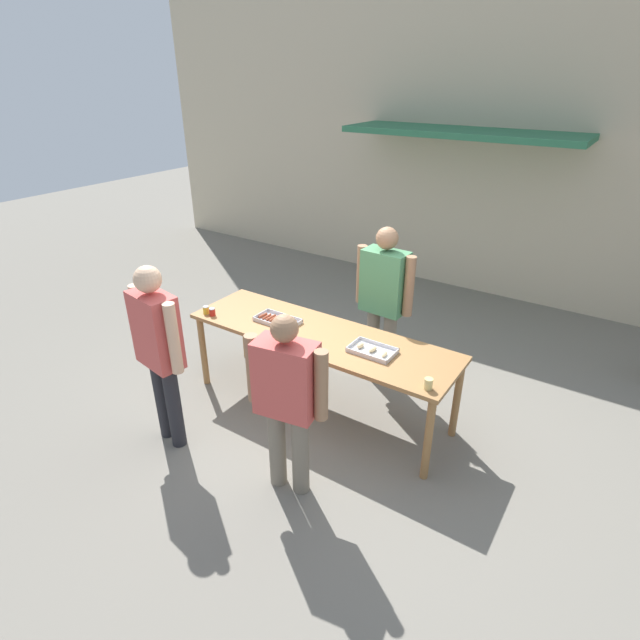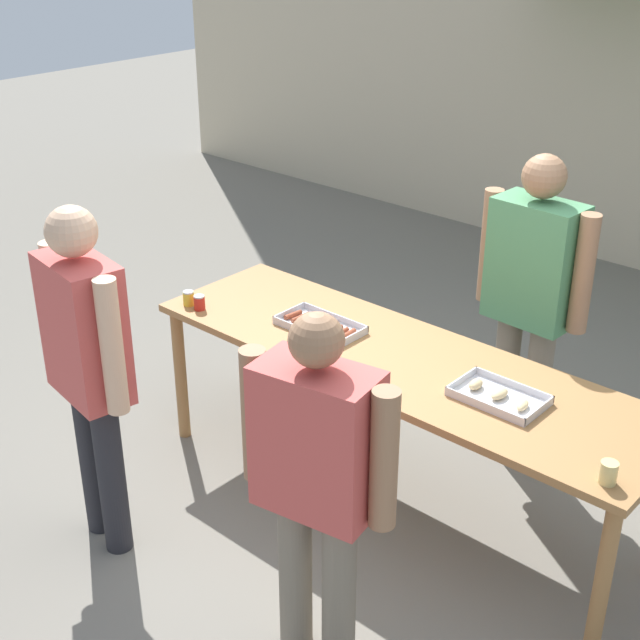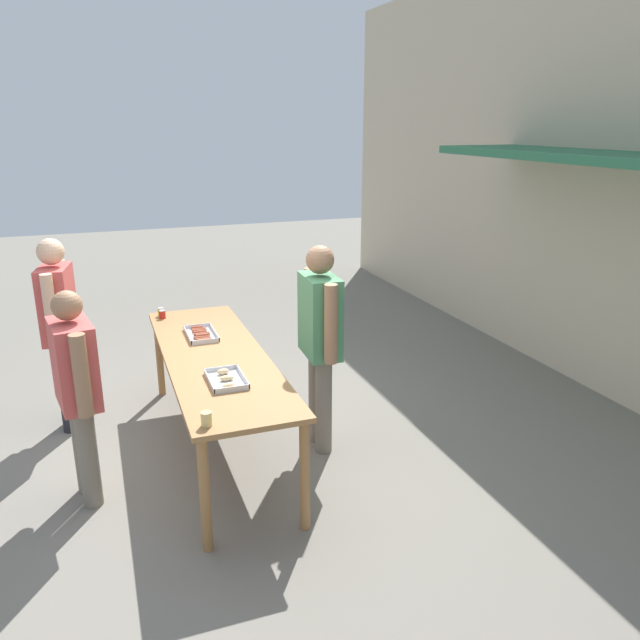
{
  "view_description": "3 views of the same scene",
  "coord_description": "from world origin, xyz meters",
  "views": [
    {
      "loc": [
        2.37,
        -3.54,
        3.17
      ],
      "look_at": [
        0.0,
        0.0,
        1.02
      ],
      "focal_mm": 28.0,
      "sensor_mm": 36.0,
      "label": 1
    },
    {
      "loc": [
        2.3,
        -3.17,
        2.97
      ],
      "look_at": [
        -0.5,
        -0.03,
        0.92
      ],
      "focal_mm": 50.0,
      "sensor_mm": 36.0,
      "label": 2
    },
    {
      "loc": [
        4.82,
        -0.83,
        2.7
      ],
      "look_at": [
        0.25,
        0.83,
        1.15
      ],
      "focal_mm": 35.0,
      "sensor_mm": 36.0,
      "label": 3
    }
  ],
  "objects": [
    {
      "name": "ground_plane",
      "position": [
        0.0,
        0.0,
        0.0
      ],
      "size": [
        24.0,
        24.0,
        0.0
      ],
      "primitive_type": "plane",
      "color": "slate"
    },
    {
      "name": "building_facade_back",
      "position": [
        0.0,
        3.98,
        2.26
      ],
      "size": [
        12.0,
        1.11,
        4.5
      ],
      "color": "beige",
      "rests_on": "ground"
    },
    {
      "name": "serving_table",
      "position": [
        0.0,
        0.0,
        0.78
      ],
      "size": [
        2.75,
        0.81,
        0.87
      ],
      "color": "olive",
      "rests_on": "ground"
    },
    {
      "name": "food_tray_sausages",
      "position": [
        -0.5,
        -0.03,
        0.88
      ],
      "size": [
        0.46,
        0.25,
        0.04
      ],
      "color": "silver",
      "rests_on": "serving_table"
    },
    {
      "name": "food_tray_buns",
      "position": [
        0.58,
        -0.03,
        0.88
      ],
      "size": [
        0.42,
        0.26,
        0.05
      ],
      "color": "silver",
      "rests_on": "serving_table"
    },
    {
      "name": "condiment_jar_mustard",
      "position": [
        -1.24,
        -0.29,
        0.91
      ],
      "size": [
        0.06,
        0.06,
        0.08
      ],
      "color": "gold",
      "rests_on": "serving_table"
    },
    {
      "name": "condiment_jar_ketchup",
      "position": [
        -1.15,
        -0.29,
        0.91
      ],
      "size": [
        0.06,
        0.06,
        0.08
      ],
      "color": "#B22319",
      "rests_on": "serving_table"
    },
    {
      "name": "beer_cup",
      "position": [
        1.24,
        -0.29,
        0.91
      ],
      "size": [
        0.07,
        0.07,
        0.09
      ],
      "color": "#DBC67A",
      "rests_on": "serving_table"
    },
    {
      "name": "person_server_behind_table",
      "position": [
        0.25,
        0.83,
        1.05
      ],
      "size": [
        0.67,
        0.28,
        1.77
      ],
      "rotation": [
        0.0,
        0.0,
        -0.05
      ],
      "color": "#756B5B",
      "rests_on": "ground"
    },
    {
      "name": "person_customer_holding_hotdog",
      "position": [
        -0.88,
        -1.2,
        1.04
      ],
      "size": [
        0.64,
        0.31,
        1.76
      ],
      "rotation": [
        0.0,
        0.0,
        2.98
      ],
      "color": "#232328",
      "rests_on": "ground"
    },
    {
      "name": "person_customer_with_cup",
      "position": [
        0.4,
        -1.06,
        0.94
      ],
      "size": [
        0.68,
        0.34,
        1.61
      ],
      "rotation": [
        0.0,
        0.0,
        3.31
      ],
      "color": "#756B5B",
      "rests_on": "ground"
    }
  ]
}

